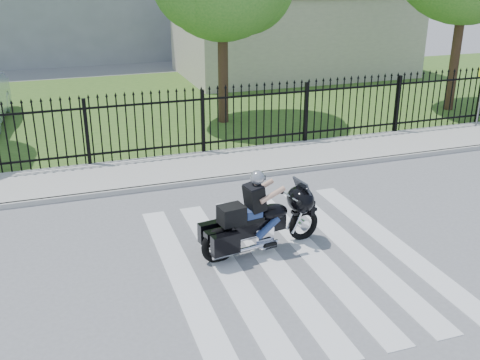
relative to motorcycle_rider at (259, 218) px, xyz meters
name	(u,v)px	position (x,y,z in m)	size (l,w,h in m)	color
ground	(293,260)	(0.46, -0.53, -0.66)	(120.00, 120.00, 0.00)	slate
crosswalk	(293,259)	(0.46, -0.53, -0.65)	(5.00, 5.50, 0.01)	silver
sidewalk	(214,165)	(0.46, 4.47, -0.60)	(40.00, 2.00, 0.12)	#ADAAA3
curb	(226,179)	(0.46, 3.47, -0.60)	(40.00, 0.12, 0.12)	#ADAAA3
grass_strip	(160,104)	(0.46, 11.47, -0.65)	(40.00, 12.00, 0.02)	#33581E
iron_fence	(203,123)	(0.46, 5.47, 0.25)	(26.00, 0.04, 1.80)	black
building_low	(293,35)	(7.46, 15.47, 1.09)	(10.00, 6.00, 3.50)	beige
motorcycle_rider	(259,218)	(0.00, 0.00, 0.00)	(2.41, 1.01, 1.60)	black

